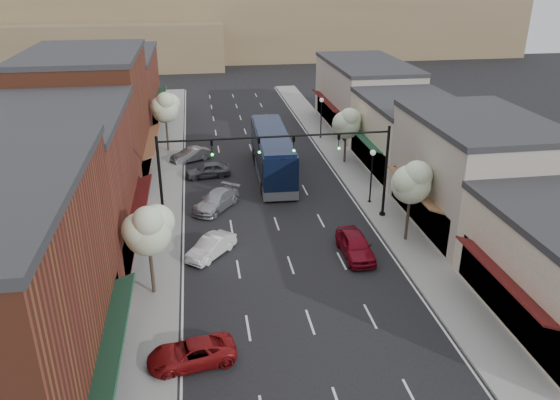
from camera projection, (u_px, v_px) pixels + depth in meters
name	position (u px, v px, depth m)	size (l,w,h in m)	color
ground	(296.00, 282.00, 32.49)	(160.00, 160.00, 0.00)	black
sidewalk_left	(165.00, 178.00, 48.03)	(2.80, 73.00, 0.15)	gray
sidewalk_right	(350.00, 168.00, 50.40)	(2.80, 73.00, 0.15)	gray
curb_left	(181.00, 177.00, 48.23)	(0.25, 73.00, 0.17)	gray
curb_right	(335.00, 168.00, 50.20)	(0.25, 73.00, 0.17)	gray
bldg_left_midnear	(56.00, 186.00, 34.05)	(10.14, 14.10, 9.40)	brown
bldg_left_midfar	(90.00, 117.00, 46.44)	(10.14, 14.10, 10.90)	brown
bldg_left_far	(115.00, 91.00, 61.43)	(10.14, 18.10, 8.40)	brown
bldg_right_midnear	(474.00, 173.00, 38.30)	(9.14, 12.10, 7.90)	#AA9F92
bldg_right_midfar	(409.00, 134.00, 49.46)	(9.14, 12.10, 6.40)	beige
bldg_right_far	(364.00, 95.00, 61.94)	(9.14, 16.10, 7.40)	#AA9F92
hill_far	(217.00, 24.00, 111.61)	(120.00, 30.00, 12.00)	#7A6647
hill_near	(82.00, 44.00, 98.01)	(50.00, 20.00, 8.00)	#7A6647
signal_mast_right	(355.00, 160.00, 38.68)	(8.22, 0.46, 7.00)	black
signal_mast_left	(195.00, 168.00, 37.09)	(8.22, 0.46, 7.00)	black
tree_right_near	(412.00, 181.00, 35.46)	(2.85, 2.65, 5.95)	#47382B
tree_right_far	(347.00, 122.00, 50.13)	(2.85, 2.65, 5.43)	#47382B
tree_left_near	(148.00, 229.00, 29.59)	(2.85, 2.65, 5.69)	#47382B
tree_left_far	(165.00, 107.00, 52.98)	(2.85, 2.65, 6.13)	#47382B
lamp_post_near	(372.00, 168.00, 41.90)	(0.44, 0.44, 4.44)	black
lamp_post_far	(321.00, 111.00, 57.75)	(0.44, 0.44, 4.44)	black
coach_bus	(272.00, 153.00, 48.10)	(3.23, 12.94, 3.93)	black
red_hatchback	(355.00, 245.00, 35.12)	(1.81, 4.50, 1.53)	maroon
parked_car_a	(191.00, 353.00, 25.67)	(1.92, 4.17, 1.16)	maroon
parked_car_b	(211.00, 247.00, 35.17)	(1.36, 3.89, 1.28)	silver
parked_car_c	(216.00, 201.00, 41.89)	(1.93, 4.74, 1.37)	#A0A0A5
parked_car_d	(208.00, 170.00, 48.15)	(1.59, 3.95, 1.35)	#525559
parked_car_e	(191.00, 155.00, 52.04)	(1.35, 3.87, 1.27)	gray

